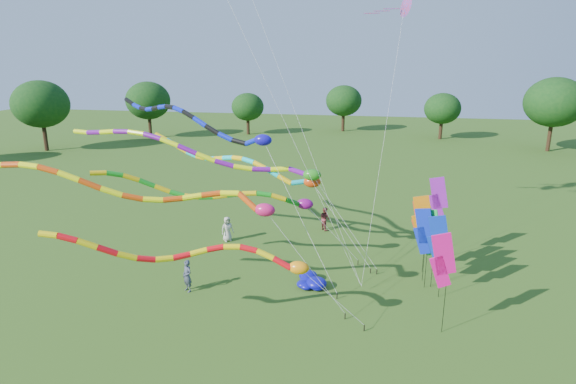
% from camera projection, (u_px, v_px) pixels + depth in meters
% --- Properties ---
extents(ground, '(160.00, 160.00, 0.00)m').
position_uv_depth(ground, '(300.00, 329.00, 21.16)').
color(ground, '#295115').
rests_on(ground, ground).
extents(tree_ring, '(116.10, 114.48, 9.66)m').
position_uv_depth(tree_ring, '(349.00, 268.00, 13.55)').
color(tree_ring, '#382314').
rests_on(tree_ring, ground).
extents(tube_kite_red, '(12.19, 3.79, 5.65)m').
position_uv_depth(tube_kite_red, '(210.00, 256.00, 19.65)').
color(tube_kite_red, black).
rests_on(tube_kite_red, ground).
extents(tube_kite_orange, '(15.16, 2.50, 7.86)m').
position_uv_depth(tube_kite_orange, '(162.00, 193.00, 20.74)').
color(tube_kite_orange, black).
rests_on(tube_kite_orange, ground).
extents(tube_kite_purple, '(17.94, 1.32, 8.24)m').
position_uv_depth(tube_kite_purple, '(213.00, 155.00, 26.77)').
color(tube_kite_purple, black).
rests_on(tube_kite_purple, ground).
extents(tube_kite_blue, '(13.88, 6.50, 9.57)m').
position_uv_depth(tube_kite_blue, '(202.00, 123.00, 26.05)').
color(tube_kite_blue, black).
rests_on(tube_kite_blue, ground).
extents(tube_kite_cyan, '(13.63, 3.51, 7.36)m').
position_uv_depth(tube_kite_cyan, '(250.00, 166.00, 27.84)').
color(tube_kite_cyan, black).
rests_on(tube_kite_cyan, ground).
extents(tube_kite_green, '(13.32, 4.35, 6.53)m').
position_uv_depth(tube_kite_green, '(230.00, 194.00, 25.68)').
color(tube_kite_green, black).
rests_on(tube_kite_green, ground).
extents(delta_kite_high_c, '(3.05, 7.87, 15.74)m').
position_uv_depth(delta_kite_high_c, '(404.00, 6.00, 26.97)').
color(delta_kite_high_c, black).
rests_on(delta_kite_high_c, ground).
extents(banner_pole_red, '(1.14, 0.38, 4.17)m').
position_uv_depth(banner_pole_red, '(422.00, 222.00, 26.03)').
color(banner_pole_red, black).
rests_on(banner_pole_red, ground).
extents(banner_pole_magenta_b, '(1.16, 0.24, 4.61)m').
position_uv_depth(banner_pole_magenta_b, '(443.00, 261.00, 20.02)').
color(banner_pole_magenta_b, black).
rests_on(banner_pole_magenta_b, ground).
extents(banner_pole_violet, '(1.16, 0.24, 5.04)m').
position_uv_depth(banner_pole_violet, '(438.00, 198.00, 27.37)').
color(banner_pole_violet, black).
rests_on(banner_pole_violet, ground).
extents(banner_pole_orange, '(1.16, 0.16, 4.75)m').
position_uv_depth(banner_pole_orange, '(422.00, 218.00, 24.83)').
color(banner_pole_orange, black).
rests_on(banner_pole_orange, ground).
extents(banner_pole_blue_a, '(1.10, 0.53, 4.30)m').
position_uv_depth(banner_pole_blue_a, '(424.00, 231.00, 24.23)').
color(banner_pole_blue_a, black).
rests_on(banner_pole_blue_a, ground).
extents(banner_pole_blue_b, '(1.16, 0.22, 4.29)m').
position_uv_depth(banner_pole_blue_b, '(438.00, 239.00, 23.21)').
color(banner_pole_blue_b, black).
rests_on(banner_pole_blue_b, ground).
extents(banner_pole_green, '(1.11, 0.51, 4.21)m').
position_uv_depth(banner_pole_green, '(430.00, 233.00, 24.33)').
color(banner_pole_green, black).
rests_on(banner_pole_green, ground).
extents(blue_nylon_heap, '(1.58, 1.62, 0.59)m').
position_uv_depth(blue_nylon_heap, '(311.00, 281.00, 25.08)').
color(blue_nylon_heap, '#0C0C9F').
rests_on(blue_nylon_heap, ground).
extents(person_a, '(0.94, 0.90, 1.63)m').
position_uv_depth(person_a, '(227.00, 229.00, 31.03)').
color(person_a, '#BBB5A8').
rests_on(person_a, ground).
extents(person_b, '(0.73, 0.68, 1.68)m').
position_uv_depth(person_b, '(187.00, 276.00, 24.33)').
color(person_b, '#3D4256').
rests_on(person_b, ground).
extents(person_c, '(0.98, 0.99, 1.61)m').
position_uv_depth(person_c, '(325.00, 219.00, 33.04)').
color(person_c, maroon).
rests_on(person_c, ground).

